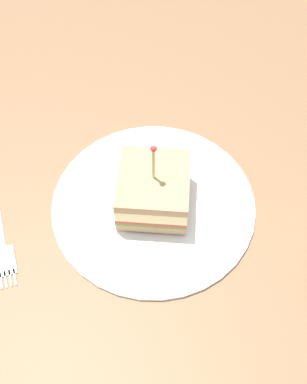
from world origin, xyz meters
TOP-DOWN VIEW (x-y plane):
  - ground_plane at (0.00, 0.00)cm, footprint 95.31×95.31cm
  - plate at (0.00, 0.00)cm, footprint 24.12×24.12cm
  - sandwich_half_center at (0.09, 0.38)cm, footprint 9.10×9.50cm
  - fork at (-17.25, -4.80)cm, footprint 3.81×12.02cm

SIDE VIEW (x-z plane):
  - ground_plane at x=0.00cm, z-range -2.00..0.00cm
  - fork at x=-17.25cm, z-range 0.00..0.35cm
  - plate at x=0.00cm, z-range 0.00..0.87cm
  - sandwich_half_center at x=0.09cm, z-range -1.77..8.50cm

